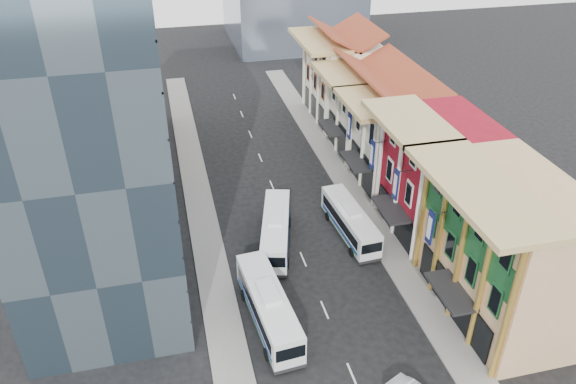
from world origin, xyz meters
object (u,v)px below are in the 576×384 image
object	(u,v)px
shophouse_tan	(508,250)
bus_right	(350,221)
bus_left_near	(269,306)
office_tower	(88,112)
bus_left_far	(276,230)

from	to	relation	value
shophouse_tan	bus_right	size ratio (longest dim) A/B	1.38
bus_left_near	bus_right	bearing A→B (deg)	39.47
shophouse_tan	bus_left_near	world-z (taller)	shophouse_tan
shophouse_tan	bus_left_near	distance (m)	19.50
shophouse_tan	bus_right	xyz separation A→B (m)	(-8.50, 12.78, -4.37)
shophouse_tan	bus_left_near	size ratio (longest dim) A/B	1.27
office_tower	bus_right	world-z (taller)	office_tower
bus_left_far	shophouse_tan	bearing A→B (deg)	-23.91
office_tower	bus_left_near	xyz separation A→B (m)	(12.15, -11.38, -13.23)
office_tower	bus_left_near	bearing A→B (deg)	-43.13
office_tower	bus_left_near	world-z (taller)	office_tower
shophouse_tan	office_tower	size ratio (longest dim) A/B	0.47
office_tower	bus_left_far	world-z (taller)	office_tower
bus_left_far	office_tower	bearing A→B (deg)	-169.48
bus_left_near	bus_left_far	size ratio (longest dim) A/B	1.03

